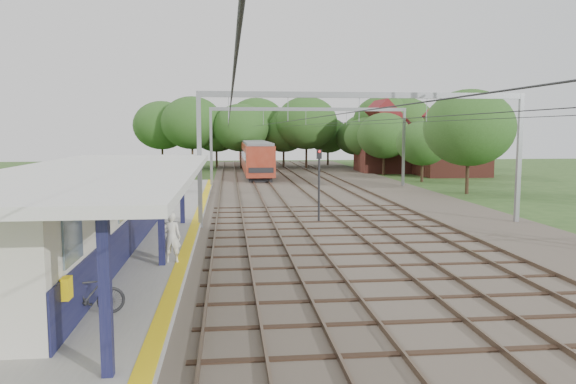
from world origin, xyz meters
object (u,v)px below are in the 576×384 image
bicycle (88,295)px  train (253,154)px  person (171,237)px  signal_post (319,178)px

bicycle → train: 56.07m
person → signal_post: 12.25m
train → signal_post: signal_post is taller
signal_post → bicycle: bearing=-102.5°
bicycle → signal_post: bearing=-43.5°
person → signal_post: signal_post is taller
signal_post → person: bearing=-108.9°
signal_post → train: bearing=108.5°
bicycle → signal_post: (8.48, 15.74, 1.55)m
person → bicycle: person is taller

